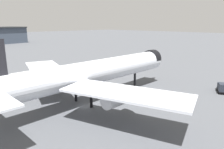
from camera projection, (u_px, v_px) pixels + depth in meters
name	position (u px, v px, depth m)	size (l,w,h in m)	color
ground	(87.00, 106.00, 53.30)	(900.00, 900.00, 0.00)	#4C4F54
airliner_near_gate	(90.00, 73.00, 54.67)	(64.19, 58.80, 17.72)	silver
service_truck_front	(222.00, 87.00, 63.79)	(5.96, 4.41, 3.00)	black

